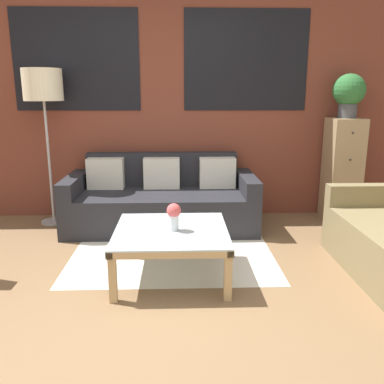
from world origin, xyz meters
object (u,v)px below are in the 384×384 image
floor_lamp (43,90)px  drawer_cabinet (342,170)px  coffee_table (171,236)px  potted_plant (349,93)px  flower_vase (174,215)px  couch_dark (162,201)px

floor_lamp → drawer_cabinet: size_ratio=1.45×
coffee_table → drawer_cabinet: drawer_cabinet is taller
potted_plant → coffee_table: bearing=-142.4°
floor_lamp → flower_vase: (1.40, -1.48, -0.95)m
couch_dark → drawer_cabinet: drawer_cabinet is taller
floor_lamp → drawer_cabinet: floor_lamp is taller
coffee_table → flower_vase: 0.19m
drawer_cabinet → flower_vase: drawer_cabinet is taller
coffee_table → potted_plant: potted_plant is taller
potted_plant → flower_vase: size_ratio=2.20×
floor_lamp → potted_plant: (3.32, 0.04, -0.03)m
drawer_cabinet → potted_plant: potted_plant is taller
couch_dark → potted_plant: 2.39m
flower_vase → potted_plant: bearing=38.3°
floor_lamp → potted_plant: bearing=0.7°
couch_dark → potted_plant: bearing=5.8°
coffee_table → floor_lamp: (-1.37, 1.46, 1.14)m
coffee_table → potted_plant: 2.69m
coffee_table → flower_vase: flower_vase is taller
flower_vase → floor_lamp: bearing=133.3°
coffee_table → flower_vase: size_ratio=4.06×
coffee_table → floor_lamp: size_ratio=0.52×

